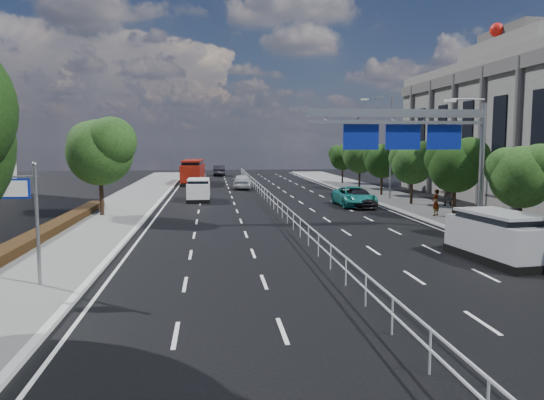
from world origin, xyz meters
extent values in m
plane|color=black|center=(0.00, 0.00, 0.00)|extent=(160.00, 160.00, 0.00)
cube|color=slate|center=(-11.50, 0.00, 0.07)|extent=(5.00, 140.00, 0.14)
cube|color=silver|center=(-9.00, 0.00, 0.07)|extent=(0.25, 140.00, 0.15)
cube|color=silver|center=(0.00, 22.50, 1.00)|extent=(0.05, 85.00, 0.05)
cube|color=silver|center=(0.00, 22.50, 0.55)|extent=(0.05, 85.00, 0.05)
cube|color=black|center=(-13.30, 5.00, 0.36)|extent=(1.00, 36.00, 0.44)
cylinder|color=gray|center=(-10.50, 0.00, 2.10)|extent=(0.12, 0.12, 4.20)
sphere|color=gray|center=(-10.50, 0.00, 4.25)|extent=(0.18, 0.18, 0.18)
cylinder|color=gray|center=(-11.05, 0.00, 3.85)|extent=(1.30, 0.07, 0.07)
cube|color=navy|center=(-11.35, 0.00, 3.45)|extent=(1.35, 0.06, 0.68)
cube|color=white|center=(-11.35, 0.04, 3.45)|extent=(1.20, 0.01, 0.54)
cube|color=white|center=(-11.35, -0.04, 3.45)|extent=(1.20, 0.01, 0.54)
cylinder|color=gray|center=(10.60, 10.00, 3.60)|extent=(0.28, 0.28, 7.20)
cube|color=gray|center=(5.60, 10.00, 6.60)|extent=(10.20, 0.25, 0.45)
cube|color=gray|center=(5.60, 10.00, 6.10)|extent=(10.20, 0.18, 0.18)
cylinder|color=gray|center=(9.60, 10.00, 7.40)|extent=(2.00, 0.10, 0.10)
cube|color=silver|center=(8.60, 10.00, 7.30)|extent=(0.60, 0.25, 0.15)
cube|color=navy|center=(8.40, 10.18, 5.30)|extent=(2.00, 0.08, 1.40)
cube|color=white|center=(8.40, 10.23, 5.30)|extent=(1.80, 0.02, 1.20)
cube|color=navy|center=(6.00, 10.18, 5.30)|extent=(2.00, 0.08, 1.40)
cube|color=white|center=(6.00, 10.23, 5.30)|extent=(1.80, 0.02, 1.20)
cube|color=navy|center=(3.60, 10.18, 5.30)|extent=(2.00, 0.08, 1.40)
cube|color=white|center=(3.60, 10.23, 5.30)|extent=(1.80, 0.02, 1.20)
cylinder|color=gray|center=(10.80, 26.00, 4.50)|extent=(0.16, 0.16, 9.00)
cylinder|color=gray|center=(9.60, 26.00, 8.80)|extent=(0.10, 2.40, 0.10)
cube|color=silver|center=(8.40, 26.00, 8.65)|extent=(0.60, 0.25, 0.15)
cube|color=#4C4947|center=(16.90, 22.00, 10.60)|extent=(0.40, 36.00, 1.00)
sphere|color=#B2140C|center=(17.80, 22.00, 13.80)|extent=(1.10, 1.10, 1.10)
cylinder|color=black|center=(-12.00, 18.00, 1.75)|extent=(0.28, 0.28, 3.50)
sphere|color=#183410|center=(-12.00, 18.00, 4.34)|extent=(4.40, 4.40, 4.40)
sphere|color=#183410|center=(-11.12, 17.34, 5.04)|extent=(3.30, 3.30, 3.30)
sphere|color=#183410|center=(-12.77, 18.66, 4.90)|extent=(3.08, 3.08, 3.08)
cylinder|color=black|center=(11.20, 7.00, 1.30)|extent=(0.21, 0.21, 2.60)
sphere|color=#183410|center=(11.20, 7.00, 3.22)|extent=(3.20, 3.20, 3.20)
sphere|color=#183410|center=(11.84, 6.52, 3.74)|extent=(2.40, 2.40, 2.40)
sphere|color=#183410|center=(10.64, 7.48, 3.64)|extent=(2.24, 2.24, 2.24)
cylinder|color=black|center=(11.20, 14.50, 1.40)|extent=(0.22, 0.22, 2.80)
sphere|color=black|center=(11.20, 14.50, 3.47)|extent=(3.50, 3.50, 3.50)
sphere|color=black|center=(11.90, 13.97, 4.03)|extent=(2.62, 2.62, 2.62)
sphere|color=black|center=(10.59, 15.03, 3.92)|extent=(2.45, 2.45, 2.45)
cylinder|color=black|center=(11.20, 22.00, 1.35)|extent=(0.22, 0.22, 2.70)
sphere|color=#183410|center=(11.20, 22.00, 3.35)|extent=(3.30, 3.30, 3.30)
sphere|color=#183410|center=(11.86, 21.50, 3.89)|extent=(2.48, 2.48, 2.47)
sphere|color=#183410|center=(10.62, 22.50, 3.78)|extent=(2.31, 2.31, 2.31)
cylinder|color=black|center=(11.20, 29.50, 1.32)|extent=(0.21, 0.21, 2.65)
sphere|color=black|center=(11.20, 29.50, 3.29)|extent=(3.20, 3.20, 3.20)
sphere|color=black|center=(11.84, 29.02, 3.82)|extent=(2.40, 2.40, 2.40)
sphere|color=black|center=(10.64, 29.98, 3.71)|extent=(2.24, 2.24, 2.24)
cylinder|color=black|center=(11.20, 37.00, 1.43)|extent=(0.23, 0.23, 2.85)
sphere|color=#183410|center=(11.20, 37.00, 3.53)|extent=(3.60, 3.60, 3.60)
sphere|color=#183410|center=(11.92, 36.46, 4.10)|extent=(2.70, 2.70, 2.70)
sphere|color=#183410|center=(10.57, 37.54, 3.99)|extent=(2.52, 2.52, 2.52)
cylinder|color=black|center=(11.20, 44.50, 1.30)|extent=(0.21, 0.21, 2.60)
sphere|color=black|center=(11.20, 44.50, 3.22)|extent=(3.10, 3.10, 3.10)
sphere|color=black|center=(11.82, 44.03, 3.74)|extent=(2.32, 2.33, 2.32)
sphere|color=black|center=(10.66, 44.97, 3.64)|extent=(2.17, 2.17, 2.17)
cube|color=black|center=(-5.75, 27.28, 0.16)|extent=(1.96, 4.46, 0.32)
cube|color=white|center=(-5.75, 27.28, 0.93)|extent=(1.92, 4.37, 1.31)
cube|color=black|center=(-5.75, 27.28, 1.58)|extent=(1.76, 3.15, 0.58)
cube|color=white|center=(-5.75, 27.28, 1.87)|extent=(1.83, 3.41, 0.12)
cylinder|color=black|center=(-6.55, 25.85, 0.33)|extent=(0.28, 0.66, 0.65)
cylinder|color=black|center=(-4.97, 25.84, 0.33)|extent=(0.28, 0.66, 0.65)
cylinder|color=black|center=(-6.52, 28.73, 0.33)|extent=(0.28, 0.66, 0.65)
cylinder|color=black|center=(-4.94, 28.71, 0.33)|extent=(0.28, 0.66, 0.65)
cube|color=black|center=(-6.87, 46.89, 0.15)|extent=(2.78, 9.85, 0.29)
cube|color=maroon|center=(-6.87, 46.89, 1.40)|extent=(2.72, 9.66, 1.98)
cube|color=black|center=(-6.87, 46.89, 2.39)|extent=(2.42, 6.98, 0.87)
cube|color=maroon|center=(-6.87, 46.89, 2.83)|extent=(2.53, 7.55, 0.17)
cylinder|color=black|center=(-7.98, 43.79, 0.30)|extent=(0.28, 0.61, 0.60)
cylinder|color=black|center=(-6.07, 43.70, 0.30)|extent=(0.28, 0.61, 0.60)
cylinder|color=black|center=(-7.68, 50.09, 0.30)|extent=(0.28, 0.61, 0.60)
cylinder|color=black|center=(-5.77, 50.00, 0.30)|extent=(0.28, 0.61, 0.60)
imported|color=#B9BBC1|center=(-1.34, 38.83, 0.82)|extent=(2.23, 4.92, 1.64)
imported|color=black|center=(-3.52, 62.55, 0.80)|extent=(1.77, 4.88, 1.60)
cube|color=black|center=(7.39, 2.30, 0.17)|extent=(2.70, 5.24, 0.34)
cube|color=#9B9CA2|center=(7.39, 2.30, 1.00)|extent=(2.64, 5.14, 1.42)
cube|color=black|center=(7.39, 2.30, 1.71)|extent=(2.32, 3.75, 0.63)
cube|color=#9B9CA2|center=(7.39, 2.30, 2.03)|extent=(2.44, 4.05, 0.13)
cylinder|color=black|center=(6.70, 0.58, 0.35)|extent=(0.38, 0.74, 0.71)
cylinder|color=black|center=(8.45, 0.78, 0.35)|extent=(0.38, 0.74, 0.71)
cylinder|color=black|center=(6.33, 3.81, 0.35)|extent=(0.38, 0.74, 0.71)
cylinder|color=black|center=(8.07, 4.01, 0.35)|extent=(0.38, 0.74, 0.71)
imported|color=#1A766E|center=(6.50, 21.94, 0.77)|extent=(2.61, 5.56, 1.54)
imported|color=black|center=(6.76, 21.36, 0.68)|extent=(1.92, 4.70, 1.36)
imported|color=gray|center=(10.18, 15.04, 1.02)|extent=(0.76, 0.74, 1.76)
imported|color=gray|center=(13.40, 20.37, 1.11)|extent=(1.19, 1.11, 1.95)
camera|label=1|loc=(-4.62, -18.50, 4.97)|focal=35.00mm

